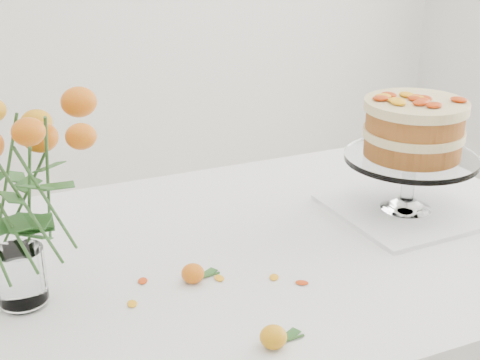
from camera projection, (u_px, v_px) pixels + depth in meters
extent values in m
cube|color=tan|center=(253.00, 256.00, 1.45)|extent=(1.40, 0.90, 0.04)
cylinder|color=tan|center=(380.00, 270.00, 2.13)|extent=(0.06, 0.06, 0.71)
cube|color=silver|center=(253.00, 247.00, 1.44)|extent=(1.42, 0.92, 0.01)
cube|color=silver|center=(184.00, 208.00, 1.87)|extent=(1.42, 0.01, 0.20)
cube|color=white|center=(405.00, 210.00, 1.59)|extent=(0.34, 0.34, 0.01)
cylinder|color=silver|center=(409.00, 180.00, 1.56)|extent=(0.03, 0.03, 0.10)
cylinder|color=silver|center=(411.00, 158.00, 1.54)|extent=(0.31, 0.31, 0.01)
cylinder|color=#905E20|center=(412.00, 146.00, 1.53)|extent=(0.26, 0.26, 0.04)
cylinder|color=beige|center=(413.00, 133.00, 1.52)|extent=(0.27, 0.27, 0.02)
cylinder|color=#905E20|center=(415.00, 120.00, 1.51)|extent=(0.26, 0.26, 0.04)
cylinder|color=beige|center=(416.00, 105.00, 1.49)|extent=(0.28, 0.28, 0.02)
cylinder|color=silver|center=(25.00, 302.00, 1.22)|extent=(0.07, 0.07, 0.01)
cylinder|color=silver|center=(21.00, 275.00, 1.20)|extent=(0.09, 0.09, 0.10)
ellipsoid|color=orange|center=(273.00, 337.00, 1.10)|extent=(0.05, 0.05, 0.04)
cylinder|color=#2D5823|center=(290.00, 340.00, 1.12)|extent=(0.06, 0.01, 0.00)
ellipsoid|color=#E3510B|center=(193.00, 273.00, 1.29)|extent=(0.04, 0.04, 0.04)
cylinder|color=#2D5823|center=(207.00, 277.00, 1.31)|extent=(0.05, 0.01, 0.00)
ellipsoid|color=#FFA710|center=(219.00, 278.00, 1.31)|extent=(0.03, 0.02, 0.00)
ellipsoid|color=#FFA710|center=(274.00, 277.00, 1.31)|extent=(0.03, 0.02, 0.00)
ellipsoid|color=#FFA710|center=(302.00, 283.00, 1.29)|extent=(0.03, 0.02, 0.00)
ellipsoid|color=#FFA710|center=(143.00, 281.00, 1.30)|extent=(0.03, 0.02, 0.00)
ellipsoid|color=#FFA710|center=(132.00, 304.00, 1.22)|extent=(0.03, 0.02, 0.00)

